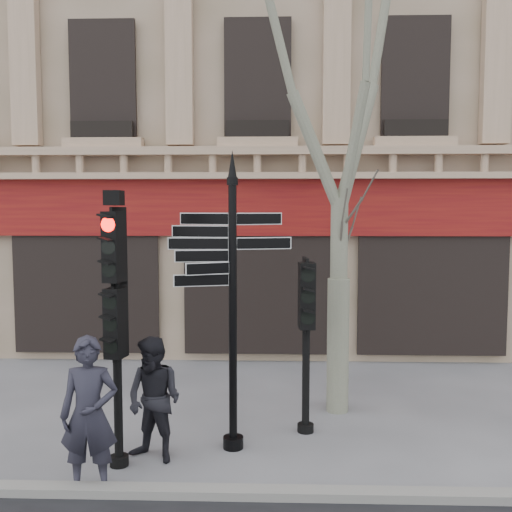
# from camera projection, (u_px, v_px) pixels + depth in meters

# --- Properties ---
(ground) EXTENTS (80.00, 80.00, 0.00)m
(ground) POSITION_uv_depth(u_px,v_px,m) (248.00, 450.00, 8.43)
(ground) COLOR #58585D
(ground) RESTS_ON ground
(kerb) EXTENTS (80.00, 0.25, 0.12)m
(kerb) POSITION_uv_depth(u_px,v_px,m) (243.00, 493.00, 7.03)
(kerb) COLOR gray
(kerb) RESTS_ON ground
(building) EXTENTS (28.00, 15.52, 18.00)m
(building) POSITION_uv_depth(u_px,v_px,m) (264.00, 55.00, 20.13)
(building) COLOR gray
(building) RESTS_ON ground
(fingerpost) EXTENTS (1.98, 1.98, 4.40)m
(fingerpost) POSITION_uv_depth(u_px,v_px,m) (233.00, 251.00, 8.26)
(fingerpost) COLOR black
(fingerpost) RESTS_ON ground
(traffic_signal_main) EXTENTS (0.47, 0.38, 3.80)m
(traffic_signal_main) POSITION_uv_depth(u_px,v_px,m) (116.00, 294.00, 7.72)
(traffic_signal_main) COLOR black
(traffic_signal_main) RESTS_ON ground
(traffic_signal_secondary) EXTENTS (0.48, 0.36, 2.73)m
(traffic_signal_secondary) POSITION_uv_depth(u_px,v_px,m) (306.00, 314.00, 8.96)
(traffic_signal_secondary) COLOR black
(traffic_signal_secondary) RESTS_ON ground
(plane_tree) EXTENTS (3.42, 3.42, 9.09)m
(plane_tree) POSITION_uv_depth(u_px,v_px,m) (342.00, 40.00, 9.55)
(plane_tree) COLOR gray
(plane_tree) RESTS_ON ground
(pedestrian_a) EXTENTS (0.76, 0.53, 1.98)m
(pedestrian_a) POSITION_uv_depth(u_px,v_px,m) (89.00, 415.00, 7.11)
(pedestrian_a) COLOR #23222E
(pedestrian_a) RESTS_ON ground
(pedestrian_b) EXTENTS (1.06, 0.96, 1.76)m
(pedestrian_b) POSITION_uv_depth(u_px,v_px,m) (154.00, 399.00, 8.01)
(pedestrian_b) COLOR black
(pedestrian_b) RESTS_ON ground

